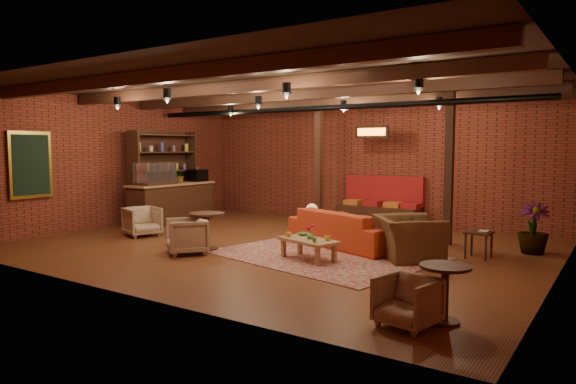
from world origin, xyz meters
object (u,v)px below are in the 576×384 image
Objects in this scene: side_table_lamp at (312,212)px; round_table_right at (445,284)px; round_table_left at (207,225)px; sofa at (346,229)px; armchair_b at (187,234)px; armchair_far at (407,299)px; armchair_a at (142,220)px; coffee_table at (308,241)px; armchair_right at (408,231)px; side_table_book at (479,233)px; plant_tall at (535,177)px.

side_table_lamp reaches higher than round_table_right.
sofa is at bearing 40.05° from round_table_left.
round_table_left reaches higher than round_table_right.
armchair_far is at bearing 21.44° from armchair_b.
armchair_a is 7.60m from round_table_right.
armchair_b reaches higher than coffee_table.
round_table_right is (5.14, -1.12, 0.08)m from armchair_b.
armchair_b reaches higher than armchair_far.
sofa is 2.07× the size of coffee_table.
coffee_table is at bearing 151.94° from armchair_far.
coffee_table is 1.65× the size of armchair_b.
armchair_b is 5.26m from round_table_right.
round_table_left is at bearing 169.99° from armchair_far.
armchair_b is at bearing -116.95° from side_table_lamp.
coffee_table is 1.77m from armchair_right.
side_table_lamp is at bearing 101.22° from armchair_b.
armchair_a is 0.98× the size of armchair_b.
side_table_lamp is 3.38m from side_table_book.
plant_tall is at bearing 87.34° from round_table_right.
round_table_right is at bearing 58.33° from armchair_far.
sofa is 1.44m from coffee_table.
round_table_left is 1.42× the size of side_table_book.
coffee_table is at bearing 147.19° from round_table_right.
round_table_right is at bearing -85.72° from armchair_a.
armchair_far is (7.03, -2.28, -0.05)m from armchair_a.
armchair_b is 0.62× the size of armchair_right.
round_table_left reaches higher than side_table_book.
sofa is 4.92× the size of side_table_book.
armchair_a is 7.39m from armchair_far.
armchair_right is at bearing 34.96° from coffee_table.
side_table_lamp is 1.09× the size of armchair_b.
armchair_b reaches higher than side_table_book.
side_table_lamp reaches higher than round_table_left.
armchair_a is at bearing -162.44° from armchair_b.
sofa is 4.08× the size of armchair_far.
armchair_right is (3.61, 1.81, 0.15)m from armchair_b.
round_table_right reaches higher than coffee_table.
sofa is at bearing 35.32° from armchair_right.
round_table_right is 1.09× the size of armchair_far.
side_table_lamp is 2.29m from round_table_left.
plant_tall is (5.36, 3.59, 1.06)m from armchair_b.
round_table_left is 3.79m from armchair_right.
plant_tall reaches higher than armchair_a.
side_table_lamp is 5.28m from round_table_right.
sofa is 3.48× the size of armchair_a.
round_table_right is at bearing -82.02° from side_table_book.
armchair_a is 1.08× the size of round_table_right.
armchair_right reaches higher than sofa.
armchair_far is (2.68, -3.69, -0.06)m from sofa.
armchair_b is at bearing -150.54° from side_table_book.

